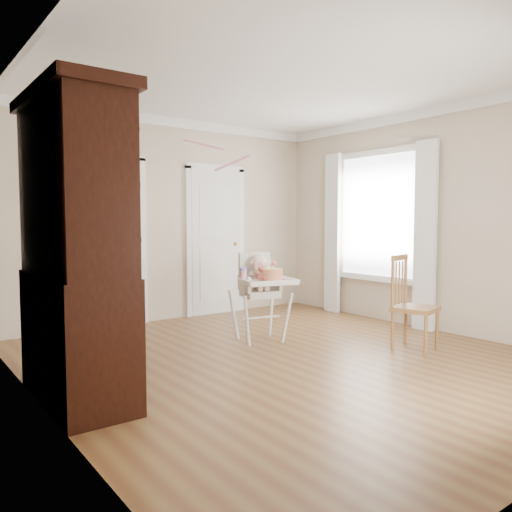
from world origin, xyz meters
TOP-DOWN VIEW (x-y plane):
  - floor at (0.00, 0.00)m, footprint 5.00×5.00m
  - ceiling at (0.00, 0.00)m, footprint 5.00×5.00m
  - wall_back at (0.00, 2.50)m, footprint 4.50×0.00m
  - wall_left at (-2.25, 0.00)m, footprint 0.00×5.00m
  - wall_right at (2.25, 0.00)m, footprint 0.00×5.00m
  - crown_molding at (0.00, 0.00)m, footprint 4.50×5.00m
  - doorway at (-0.90, 2.48)m, footprint 1.06×0.05m
  - closet_door at (0.70, 2.48)m, footprint 0.96×0.09m
  - window_right at (2.18, 0.80)m, footprint 0.13×1.84m
  - high_chair at (0.20, 0.76)m, footprint 0.72×0.82m
  - baby at (0.21, 0.79)m, footprint 0.27×0.25m
  - cake at (0.17, 0.51)m, footprint 0.29×0.29m
  - sippy_cup at (-0.06, 0.71)m, footprint 0.07×0.07m
  - china_cabinet at (-1.99, 0.12)m, footprint 0.60×1.34m
  - dining_chair at (1.25, -0.47)m, footprint 0.49×0.49m
  - streamer at (-0.23, 1.24)m, footprint 0.30×0.42m

SIDE VIEW (x-z plane):
  - floor at x=0.00m, z-range 0.00..0.00m
  - dining_chair at x=1.25m, z-range -0.03..0.94m
  - high_chair at x=0.20m, z-range 0.12..1.12m
  - baby at x=0.21m, z-range 0.54..0.95m
  - cake at x=0.17m, z-range 0.69..0.83m
  - sippy_cup at x=-0.06m, z-range 0.68..0.86m
  - closet_door at x=0.70m, z-range -0.04..2.09m
  - doorway at x=-0.90m, z-range 0.00..2.22m
  - china_cabinet at x=-1.99m, z-range 0.00..2.26m
  - window_right at x=2.18m, z-range 0.14..2.44m
  - wall_back at x=0.00m, z-range -0.90..3.60m
  - wall_left at x=-2.25m, z-range -1.15..3.85m
  - wall_right at x=2.25m, z-range -1.15..3.85m
  - streamer at x=-0.23m, z-range 2.10..2.25m
  - crown_molding at x=0.00m, z-range 2.58..2.70m
  - ceiling at x=0.00m, z-range 2.70..2.70m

